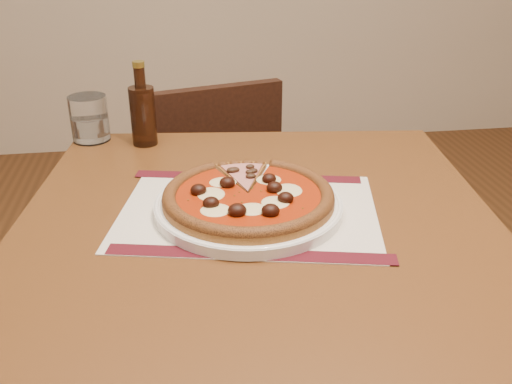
# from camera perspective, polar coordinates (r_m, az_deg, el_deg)

# --- Properties ---
(table) EXTENTS (0.89, 0.89, 0.75)m
(table) POSITION_cam_1_polar(r_m,az_deg,el_deg) (1.02, 0.17, -7.17)
(table) COLOR brown
(table) RESTS_ON ground
(chair_far) EXTENTS (0.46, 0.46, 0.80)m
(chair_far) POSITION_cam_1_polar(r_m,az_deg,el_deg) (1.71, -4.98, -0.01)
(chair_far) COLOR black
(chair_far) RESTS_ON ground
(placemat) EXTENTS (0.49, 0.39, 0.00)m
(placemat) POSITION_cam_1_polar(r_m,az_deg,el_deg) (0.97, -0.75, -1.93)
(placemat) COLOR silver
(placemat) RESTS_ON table
(plate) EXTENTS (0.32, 0.32, 0.02)m
(plate) POSITION_cam_1_polar(r_m,az_deg,el_deg) (0.96, -0.76, -1.40)
(plate) COLOR white
(plate) RESTS_ON placemat
(pizza) EXTENTS (0.29, 0.29, 0.04)m
(pizza) POSITION_cam_1_polar(r_m,az_deg,el_deg) (0.95, -0.76, -0.36)
(pizza) COLOR #995A25
(pizza) RESTS_ON plate
(ham_slice) EXTENTS (0.10, 0.14, 0.02)m
(ham_slice) POSITION_cam_1_polar(r_m,az_deg,el_deg) (1.03, -1.10, 1.49)
(ham_slice) COLOR #995A25
(ham_slice) RESTS_ON plate
(water_glass) EXTENTS (0.10, 0.10, 0.10)m
(water_glass) POSITION_cam_1_polar(r_m,az_deg,el_deg) (1.32, -16.33, 7.07)
(water_glass) COLOR white
(water_glass) RESTS_ON table
(bottle) EXTENTS (0.05, 0.05, 0.18)m
(bottle) POSITION_cam_1_polar(r_m,az_deg,el_deg) (1.26, -11.26, 7.79)
(bottle) COLOR black
(bottle) RESTS_ON table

